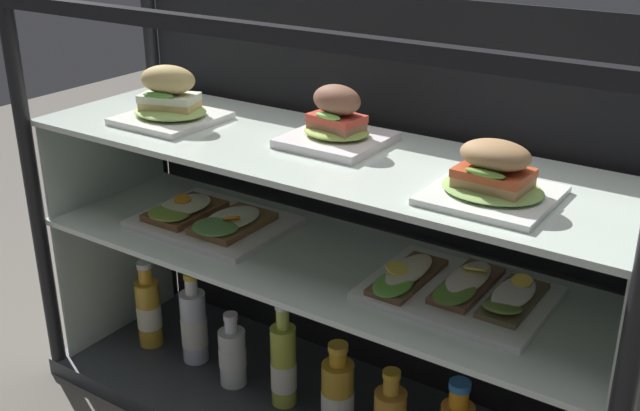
{
  "coord_description": "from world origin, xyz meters",
  "views": [
    {
      "loc": [
        0.81,
        -1.2,
        1.15
      ],
      "look_at": [
        0.0,
        0.0,
        0.55
      ],
      "focal_mm": 43.34,
      "sensor_mm": 36.0,
      "label": 1
    }
  ],
  "objects_px": {
    "juice_bottle_front_fourth": "(338,395)",
    "juice_bottle_front_second": "(233,355)",
    "plated_roll_sandwich_far_right": "(170,103)",
    "plated_roll_sandwich_near_right_corner": "(493,178)",
    "juice_bottle_front_left_end": "(194,326)",
    "juice_bottle_back_right": "(284,365)",
    "open_sandwich_tray_far_left": "(458,289)",
    "open_sandwich_tray_mid_left": "(209,219)",
    "plated_roll_sandwich_near_left_corner": "(337,125)",
    "juice_bottle_back_center": "(149,311)"
  },
  "relations": [
    {
      "from": "plated_roll_sandwich_near_right_corner",
      "to": "open_sandwich_tray_far_left",
      "type": "distance_m",
      "value": 0.28
    },
    {
      "from": "juice_bottle_back_center",
      "to": "plated_roll_sandwich_near_right_corner",
      "type": "bearing_deg",
      "value": -2.03
    },
    {
      "from": "plated_roll_sandwich_near_left_corner",
      "to": "plated_roll_sandwich_near_right_corner",
      "type": "bearing_deg",
      "value": -14.84
    },
    {
      "from": "juice_bottle_front_second",
      "to": "plated_roll_sandwich_near_right_corner",
      "type": "bearing_deg",
      "value": -1.82
    },
    {
      "from": "plated_roll_sandwich_far_right",
      "to": "plated_roll_sandwich_near_left_corner",
      "type": "bearing_deg",
      "value": 10.39
    },
    {
      "from": "plated_roll_sandwich_near_left_corner",
      "to": "plated_roll_sandwich_near_right_corner",
      "type": "relative_size",
      "value": 0.94
    },
    {
      "from": "open_sandwich_tray_mid_left",
      "to": "juice_bottle_front_left_end",
      "type": "distance_m",
      "value": 0.31
    },
    {
      "from": "plated_roll_sandwich_near_left_corner",
      "to": "open_sandwich_tray_mid_left",
      "type": "relative_size",
      "value": 0.56
    },
    {
      "from": "plated_roll_sandwich_far_right",
      "to": "plated_roll_sandwich_near_right_corner",
      "type": "distance_m",
      "value": 0.76
    },
    {
      "from": "open_sandwich_tray_far_left",
      "to": "juice_bottle_front_fourth",
      "type": "height_order",
      "value": "open_sandwich_tray_far_left"
    },
    {
      "from": "plated_roll_sandwich_near_left_corner",
      "to": "plated_roll_sandwich_near_right_corner",
      "type": "distance_m",
      "value": 0.38
    },
    {
      "from": "plated_roll_sandwich_near_right_corner",
      "to": "juice_bottle_back_center",
      "type": "relative_size",
      "value": 0.86
    },
    {
      "from": "open_sandwich_tray_far_left",
      "to": "juice_bottle_front_fourth",
      "type": "bearing_deg",
      "value": -169.28
    },
    {
      "from": "plated_roll_sandwich_near_right_corner",
      "to": "juice_bottle_front_second",
      "type": "relative_size",
      "value": 1.08
    },
    {
      "from": "plated_roll_sandwich_far_right",
      "to": "open_sandwich_tray_far_left",
      "type": "height_order",
      "value": "plated_roll_sandwich_far_right"
    },
    {
      "from": "open_sandwich_tray_mid_left",
      "to": "juice_bottle_back_center",
      "type": "distance_m",
      "value": 0.37
    },
    {
      "from": "plated_roll_sandwich_near_left_corner",
      "to": "juice_bottle_back_center",
      "type": "bearing_deg",
      "value": -172.75
    },
    {
      "from": "juice_bottle_front_fourth",
      "to": "plated_roll_sandwich_near_right_corner",
      "type": "bearing_deg",
      "value": -3.94
    },
    {
      "from": "open_sandwich_tray_far_left",
      "to": "juice_bottle_front_fourth",
      "type": "relative_size",
      "value": 1.6
    },
    {
      "from": "plated_roll_sandwich_far_right",
      "to": "plated_roll_sandwich_near_left_corner",
      "type": "xyz_separation_m",
      "value": [
        0.39,
        0.07,
        -0.0
      ]
    },
    {
      "from": "juice_bottle_front_left_end",
      "to": "juice_bottle_front_fourth",
      "type": "relative_size",
      "value": 1.14
    },
    {
      "from": "plated_roll_sandwich_near_left_corner",
      "to": "open_sandwich_tray_far_left",
      "type": "height_order",
      "value": "plated_roll_sandwich_near_left_corner"
    },
    {
      "from": "plated_roll_sandwich_near_right_corner",
      "to": "juice_bottle_back_center",
      "type": "height_order",
      "value": "plated_roll_sandwich_near_right_corner"
    },
    {
      "from": "plated_roll_sandwich_far_right",
      "to": "juice_bottle_front_left_end",
      "type": "height_order",
      "value": "plated_roll_sandwich_far_right"
    },
    {
      "from": "plated_roll_sandwich_far_right",
      "to": "juice_bottle_front_fourth",
      "type": "bearing_deg",
      "value": -0.73
    },
    {
      "from": "juice_bottle_front_left_end",
      "to": "juice_bottle_front_second",
      "type": "height_order",
      "value": "juice_bottle_front_left_end"
    },
    {
      "from": "plated_roll_sandwich_far_right",
      "to": "open_sandwich_tray_mid_left",
      "type": "distance_m",
      "value": 0.28
    },
    {
      "from": "open_sandwich_tray_far_left",
      "to": "juice_bottle_front_left_end",
      "type": "relative_size",
      "value": 1.4
    },
    {
      "from": "plated_roll_sandwich_far_right",
      "to": "juice_bottle_front_second",
      "type": "relative_size",
      "value": 1.06
    },
    {
      "from": "juice_bottle_back_right",
      "to": "juice_bottle_front_fourth",
      "type": "distance_m",
      "value": 0.15
    },
    {
      "from": "plated_roll_sandwich_near_left_corner",
      "to": "juice_bottle_back_right",
      "type": "height_order",
      "value": "plated_roll_sandwich_near_left_corner"
    },
    {
      "from": "open_sandwich_tray_far_left",
      "to": "juice_bottle_front_second",
      "type": "xyz_separation_m",
      "value": [
        -0.53,
        -0.05,
        -0.32
      ]
    },
    {
      "from": "open_sandwich_tray_far_left",
      "to": "juice_bottle_back_right",
      "type": "height_order",
      "value": "open_sandwich_tray_far_left"
    },
    {
      "from": "plated_roll_sandwich_far_right",
      "to": "juice_bottle_back_center",
      "type": "height_order",
      "value": "plated_roll_sandwich_far_right"
    },
    {
      "from": "plated_roll_sandwich_far_right",
      "to": "juice_bottle_back_center",
      "type": "bearing_deg",
      "value": 178.14
    },
    {
      "from": "juice_bottle_front_fourth",
      "to": "juice_bottle_front_second",
      "type": "bearing_deg",
      "value": -179.57
    },
    {
      "from": "juice_bottle_front_second",
      "to": "juice_bottle_front_fourth",
      "type": "relative_size",
      "value": 0.89
    },
    {
      "from": "open_sandwich_tray_mid_left",
      "to": "juice_bottle_back_right",
      "type": "xyz_separation_m",
      "value": [
        0.22,
        -0.02,
        -0.3
      ]
    },
    {
      "from": "plated_roll_sandwich_near_left_corner",
      "to": "juice_bottle_front_fourth",
      "type": "xyz_separation_m",
      "value": [
        0.06,
        -0.08,
        -0.58
      ]
    },
    {
      "from": "juice_bottle_front_left_end",
      "to": "juice_bottle_back_right",
      "type": "distance_m",
      "value": 0.29
    },
    {
      "from": "plated_roll_sandwich_near_left_corner",
      "to": "juice_bottle_front_second",
      "type": "distance_m",
      "value": 0.64
    },
    {
      "from": "plated_roll_sandwich_far_right",
      "to": "open_sandwich_tray_far_left",
      "type": "bearing_deg",
      "value": 3.31
    },
    {
      "from": "juice_bottle_front_left_end",
      "to": "juice_bottle_front_second",
      "type": "distance_m",
      "value": 0.15
    },
    {
      "from": "juice_bottle_front_left_end",
      "to": "juice_bottle_front_fourth",
      "type": "bearing_deg",
      "value": -2.79
    },
    {
      "from": "open_sandwich_tray_far_left",
      "to": "plated_roll_sandwich_far_right",
      "type": "bearing_deg",
      "value": -176.69
    },
    {
      "from": "juice_bottle_back_right",
      "to": "juice_bottle_front_left_end",
      "type": "bearing_deg",
      "value": 176.75
    },
    {
      "from": "open_sandwich_tray_far_left",
      "to": "juice_bottle_back_center",
      "type": "height_order",
      "value": "open_sandwich_tray_far_left"
    },
    {
      "from": "plated_roll_sandwich_near_left_corner",
      "to": "juice_bottle_front_left_end",
      "type": "relative_size",
      "value": 0.79
    },
    {
      "from": "plated_roll_sandwich_near_left_corner",
      "to": "juice_bottle_front_left_end",
      "type": "height_order",
      "value": "plated_roll_sandwich_near_left_corner"
    },
    {
      "from": "plated_roll_sandwich_near_left_corner",
      "to": "open_sandwich_tray_mid_left",
      "type": "bearing_deg",
      "value": -170.85
    }
  ]
}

